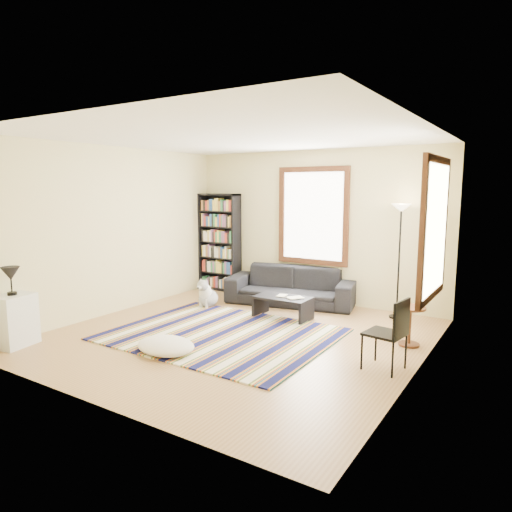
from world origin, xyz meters
The scene contains 21 objects.
floor centered at (0.00, 0.00, -0.05)m, with size 5.00×5.00×0.10m, color #9F7748.
ceiling centered at (0.00, 0.00, 2.85)m, with size 5.00×5.00×0.10m, color white.
wall_back centered at (0.00, 2.55, 1.40)m, with size 5.00×0.10×2.80m, color beige.
wall_front centered at (0.00, -2.55, 1.40)m, with size 5.00×0.10×2.80m, color beige.
wall_left centered at (-2.55, 0.00, 1.40)m, with size 0.10×5.00×2.80m, color beige.
wall_right centered at (2.55, 0.00, 1.40)m, with size 0.10×5.00×2.80m, color beige.
window_back centered at (0.00, 2.47, 1.60)m, with size 1.20×0.06×1.60m, color white.
window_right centered at (2.47, 0.80, 1.60)m, with size 0.06×1.20×1.60m, color white.
rug centered at (-0.21, -0.09, 0.01)m, with size 3.09×2.47×0.02m, color #0C0E3C.
sofa centered at (-0.22, 2.05, 0.34)m, with size 0.90×2.31×0.68m, color black.
bookshelf centered at (-2.05, 2.32, 1.00)m, with size 0.90×0.30×2.00m, color black.
coffee_table centered at (0.12, 1.14, 0.18)m, with size 0.90×0.50×0.36m, color black.
book_a centered at (0.02, 1.14, 0.37)m, with size 0.19×0.14×0.02m, color beige.
book_b centered at (0.27, 1.19, 0.37)m, with size 0.18×0.25×0.02m, color beige.
floor_cushion centered at (-0.38, -1.08, 0.10)m, with size 0.81×0.61×0.20m, color white.
floor_lamp centered at (1.69, 2.15, 0.93)m, with size 0.30×0.30×1.86m, color black, non-canonical shape.
side_table centered at (2.20, 0.90, 0.27)m, with size 0.40×0.40×0.54m, color #472211.
folding_chair centered at (2.15, -0.10, 0.43)m, with size 0.42×0.40×0.86m, color black.
white_cabinet centered at (-2.30, -1.95, 0.35)m, with size 0.38×0.50×0.70m, color silver.
table_lamp centered at (-2.30, -1.95, 0.89)m, with size 0.24×0.24×0.38m, color black, non-canonical shape.
dog centered at (-1.37, 1.06, 0.26)m, with size 0.37×0.51×0.51m, color #BABABA, non-canonical shape.
Camera 1 is at (3.62, -5.22, 2.11)m, focal length 32.00 mm.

